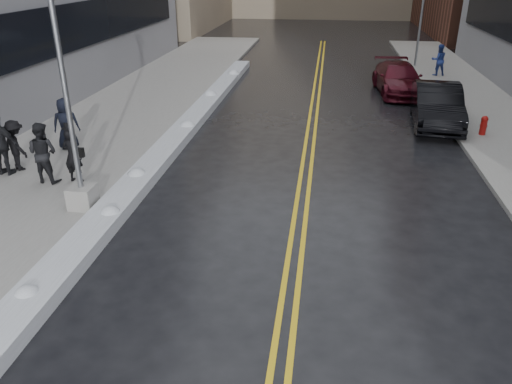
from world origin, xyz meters
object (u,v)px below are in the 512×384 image
(pedestrian_c, at_px, (66,124))
(car_maroon, at_px, (398,79))
(lamppost, at_px, (70,122))
(pedestrian_fedora, at_px, (73,155))
(pedestrian_e, at_px, (16,145))
(pedestrian_east, at_px, (439,60))
(pedestrian_b, at_px, (43,153))
(fire_hydrant, at_px, (484,124))
(traffic_signal, at_px, (422,11))
(car_black, at_px, (437,105))
(pedestrian_d, at_px, (1,144))

(pedestrian_c, bearing_deg, car_maroon, -161.51)
(lamppost, relative_size, pedestrian_fedora, 4.63)
(pedestrian_e, relative_size, pedestrian_east, 0.92)
(lamppost, relative_size, pedestrian_c, 4.26)
(pedestrian_east, bearing_deg, lamppost, 47.54)
(pedestrian_b, relative_size, pedestrian_east, 1.05)
(pedestrian_c, height_order, pedestrian_e, pedestrian_c)
(pedestrian_b, bearing_deg, pedestrian_c, -68.76)
(pedestrian_b, xyz_separation_m, pedestrian_e, (-1.34, 0.78, -0.11))
(pedestrian_e, bearing_deg, car_maroon, -101.74)
(pedestrian_e, distance_m, car_maroon, 18.20)
(fire_hydrant, relative_size, pedestrian_fedora, 0.44)
(pedestrian_fedora, xyz_separation_m, pedestrian_c, (-1.60, 2.74, 0.07))
(pedestrian_fedora, bearing_deg, traffic_signal, -114.78)
(pedestrian_east, bearing_deg, car_black, 70.32)
(pedestrian_east, height_order, car_black, pedestrian_east)
(pedestrian_e, xyz_separation_m, pedestrian_east, (15.81, 16.82, 0.07))
(lamppost, distance_m, car_black, 14.47)
(fire_hydrant, height_order, car_black, car_black)
(traffic_signal, distance_m, pedestrian_fedora, 24.19)
(car_black, distance_m, car_maroon, 5.49)
(pedestrian_fedora, relative_size, car_black, 0.32)
(fire_hydrant, xyz_separation_m, pedestrian_fedora, (-13.30, -6.38, 0.42))
(pedestrian_c, bearing_deg, pedestrian_b, 83.02)
(pedestrian_c, bearing_deg, traffic_signal, -150.86)
(lamppost, distance_m, pedestrian_d, 4.11)
(pedestrian_east, bearing_deg, pedestrian_e, 37.77)
(traffic_signal, bearing_deg, lamppost, -118.21)
(traffic_signal, distance_m, car_maroon, 7.81)
(traffic_signal, xyz_separation_m, pedestrian_e, (-15.00, -19.73, -2.45))
(pedestrian_fedora, xyz_separation_m, pedestrian_east, (13.61, 17.47, 0.05))
(pedestrian_fedora, xyz_separation_m, car_maroon, (10.91, 13.28, -0.23))
(pedestrian_d, distance_m, pedestrian_east, 23.54)
(pedestrian_b, distance_m, car_maroon, 17.84)
(car_maroon, bearing_deg, pedestrian_fedora, -133.85)
(pedestrian_c, distance_m, pedestrian_e, 2.18)
(fire_hydrant, xyz_separation_m, pedestrian_c, (-14.91, -3.64, 0.50))
(lamppost, bearing_deg, traffic_signal, 61.79)
(lamppost, bearing_deg, pedestrian_d, 151.64)
(car_black, bearing_deg, pedestrian_fedora, -141.66)
(traffic_signal, distance_m, pedestrian_east, 3.84)
(car_maroon, bearing_deg, pedestrian_e, -140.50)
(pedestrian_b, height_order, pedestrian_e, pedestrian_b)
(fire_hydrant, bearing_deg, pedestrian_east, 88.40)
(car_black, bearing_deg, pedestrian_d, -147.02)
(pedestrian_c, relative_size, pedestrian_d, 0.92)
(lamppost, height_order, pedestrian_d, lamppost)
(fire_hydrant, height_order, pedestrian_b, pedestrian_b)
(fire_hydrant, height_order, pedestrian_d, pedestrian_d)
(pedestrian_d, xyz_separation_m, pedestrian_east, (16.01, 17.26, -0.10))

